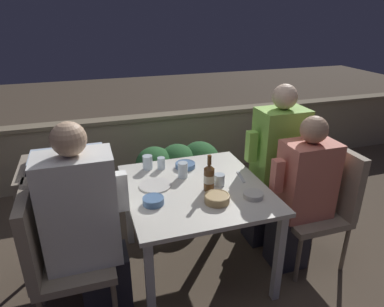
# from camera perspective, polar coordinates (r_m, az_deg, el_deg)

# --- Properties ---
(ground_plane) EXTENTS (16.00, 16.00, 0.00)m
(ground_plane) POSITION_cam_1_polar(r_m,az_deg,el_deg) (2.81, 0.50, -18.30)
(ground_plane) COLOR brown
(parapet_wall) EXTENTS (9.00, 0.18, 0.74)m
(parapet_wall) POSITION_cam_1_polar(r_m,az_deg,el_deg) (4.04, -7.02, 1.38)
(parapet_wall) COLOR gray
(parapet_wall) RESTS_ON ground_plane
(dining_table) EXTENTS (0.96, 1.02, 0.71)m
(dining_table) POSITION_cam_1_polar(r_m,az_deg,el_deg) (2.44, 0.55, -7.20)
(dining_table) COLOR silver
(dining_table) RESTS_ON ground_plane
(planter_hedge) EXTENTS (0.85, 0.47, 0.62)m
(planter_hedge) POSITION_cam_1_polar(r_m,az_deg,el_deg) (3.44, -2.26, -2.95)
(planter_hedge) COLOR brown
(planter_hedge) RESTS_ON ground_plane
(chair_left_near) EXTENTS (0.47, 0.47, 0.93)m
(chair_left_near) POSITION_cam_1_polar(r_m,az_deg,el_deg) (2.26, -22.15, -14.66)
(chair_left_near) COLOR gray
(chair_left_near) RESTS_ON ground_plane
(person_white_polo) EXTENTS (0.50, 0.26, 1.32)m
(person_white_polo) POSITION_cam_1_polar(r_m,az_deg,el_deg) (2.17, -17.07, -11.62)
(person_white_polo) COLOR #282833
(person_white_polo) RESTS_ON ground_plane
(chair_left_far) EXTENTS (0.47, 0.47, 0.93)m
(chair_left_far) POSITION_cam_1_polar(r_m,az_deg,el_deg) (2.56, -22.77, -9.87)
(chair_left_far) COLOR gray
(chair_left_far) RESTS_ON ground_plane
(person_blue_shirt) EXTENTS (0.51, 0.26, 1.19)m
(person_blue_shirt) POSITION_cam_1_polar(r_m,az_deg,el_deg) (2.52, -18.12, -8.40)
(person_blue_shirt) COLOR #282833
(person_blue_shirt) RESTS_ON ground_plane
(chair_right_near) EXTENTS (0.47, 0.47, 0.93)m
(chair_right_near) POSITION_cam_1_polar(r_m,az_deg,el_deg) (2.79, 21.14, -6.82)
(chair_right_near) COLOR gray
(chair_right_near) RESTS_ON ground_plane
(person_coral_top) EXTENTS (0.47, 0.26, 1.20)m
(person_coral_top) POSITION_cam_1_polar(r_m,az_deg,el_deg) (2.64, 17.67, -6.54)
(person_coral_top) COLOR #282833
(person_coral_top) RESTS_ON ground_plane
(chair_right_far) EXTENTS (0.47, 0.47, 0.93)m
(chair_right_far) POSITION_cam_1_polar(r_m,az_deg,el_deg) (3.01, 16.73, -3.95)
(chair_right_far) COLOR gray
(chair_right_far) RESTS_ON ground_plane
(person_green_blouse) EXTENTS (0.47, 0.26, 1.35)m
(person_green_blouse) POSITION_cam_1_polar(r_m,az_deg,el_deg) (2.84, 13.56, -2.13)
(person_green_blouse) COLOR #282833
(person_green_blouse) RESTS_ON ground_plane
(beer_bottle) EXTENTS (0.07, 0.07, 0.26)m
(beer_bottle) POSITION_cam_1_polar(r_m,az_deg,el_deg) (2.32, 2.86, -3.94)
(beer_bottle) COLOR brown
(beer_bottle) RESTS_ON dining_table
(plate_0) EXTENTS (0.23, 0.23, 0.01)m
(plate_0) POSITION_cam_1_polar(r_m,az_deg,el_deg) (2.42, -6.14, -5.28)
(plate_0) COLOR silver
(plate_0) RESTS_ON dining_table
(bowl_0) EXTENTS (0.14, 0.14, 0.05)m
(bowl_0) POSITION_cam_1_polar(r_m,az_deg,el_deg) (2.20, -6.46, -7.76)
(bowl_0) COLOR #4C709E
(bowl_0) RESTS_ON dining_table
(bowl_1) EXTENTS (0.16, 0.16, 0.04)m
(bowl_1) POSITION_cam_1_polar(r_m,az_deg,el_deg) (2.67, -1.13, -1.90)
(bowl_1) COLOR #4C709E
(bowl_1) RESTS_ON dining_table
(bowl_2) EXTENTS (0.16, 0.16, 0.05)m
(bowl_2) POSITION_cam_1_polar(r_m,az_deg,el_deg) (2.21, 4.19, -7.40)
(bowl_2) COLOR tan
(bowl_2) RESTS_ON dining_table
(bowl_3) EXTENTS (0.13, 0.13, 0.04)m
(bowl_3) POSITION_cam_1_polar(r_m,az_deg,el_deg) (2.30, 10.19, -6.75)
(bowl_3) COLOR beige
(bowl_3) RESTS_ON dining_table
(glass_cup_0) EXTENTS (0.08, 0.08, 0.11)m
(glass_cup_0) POSITION_cam_1_polar(r_m,az_deg,el_deg) (2.65, -7.41, -1.48)
(glass_cup_0) COLOR silver
(glass_cup_0) RESTS_ON dining_table
(glass_cup_1) EXTENTS (0.06, 0.06, 0.09)m
(glass_cup_1) POSITION_cam_1_polar(r_m,az_deg,el_deg) (2.65, -5.15, -1.62)
(glass_cup_1) COLOR silver
(glass_cup_1) RESTS_ON dining_table
(glass_cup_2) EXTENTS (0.07, 0.07, 0.12)m
(glass_cup_2) POSITION_cam_1_polar(r_m,az_deg,el_deg) (2.50, -1.54, -2.76)
(glass_cup_2) COLOR silver
(glass_cup_2) RESTS_ON dining_table
(glass_cup_3) EXTENTS (0.07, 0.07, 0.08)m
(glass_cup_3) POSITION_cam_1_polar(r_m,az_deg,el_deg) (2.41, 4.60, -4.40)
(glass_cup_3) COLOR silver
(glass_cup_3) RESTS_ON dining_table
(fork_0) EXTENTS (0.05, 0.17, 0.01)m
(fork_0) POSITION_cam_1_polar(r_m,az_deg,el_deg) (2.55, 8.16, -3.86)
(fork_0) COLOR silver
(fork_0) RESTS_ON dining_table
(potted_plant) EXTENTS (0.30, 0.30, 0.68)m
(potted_plant) POSITION_cam_1_polar(r_m,az_deg,el_deg) (3.69, 11.45, -0.40)
(potted_plant) COLOR #9E5638
(potted_plant) RESTS_ON ground_plane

